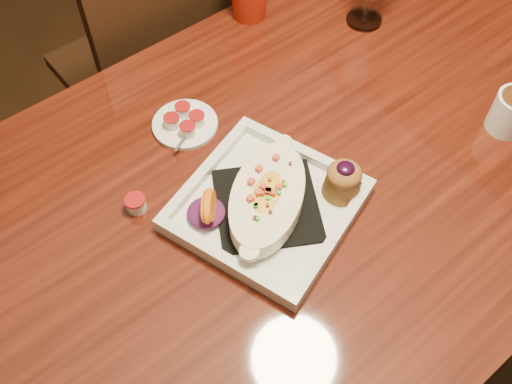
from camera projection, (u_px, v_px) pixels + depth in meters
floor at (301, 313)px, 1.67m from camera, size 7.00×7.00×0.00m
table at (323, 182)px, 1.13m from camera, size 1.50×0.90×0.75m
chair_far at (158, 67)px, 1.53m from camera, size 0.42×0.42×0.93m
plate at (274, 199)px, 0.96m from camera, size 0.35×0.35×0.08m
saucer at (185, 123)px, 1.08m from camera, size 0.12×0.12×0.08m
creamer_loose at (136, 204)px, 0.97m from camera, size 0.04×0.04×0.03m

